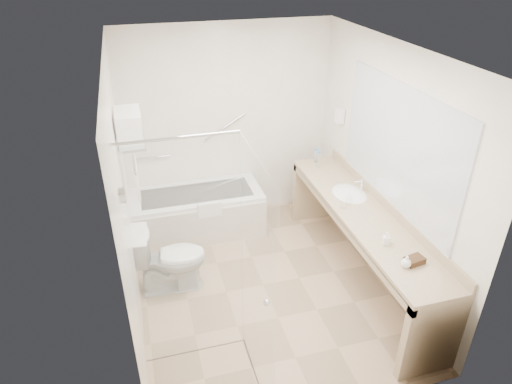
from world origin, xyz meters
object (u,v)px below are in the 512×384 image
object	(u,v)px
amenity_basket	(414,260)
vanity_counter	(362,229)
toilet	(170,259)
bathtub	(198,212)
water_bottle_left	(316,156)

from	to	relation	value
amenity_basket	vanity_counter	bearing A→B (deg)	91.76
toilet	amenity_basket	world-z (taller)	amenity_basket
bathtub	amenity_basket	size ratio (longest dim) A/B	9.61
bathtub	water_bottle_left	bearing A→B (deg)	-5.30
bathtub	water_bottle_left	world-z (taller)	water_bottle_left
amenity_basket	water_bottle_left	size ratio (longest dim) A/B	0.92
bathtub	vanity_counter	xyz separation A→B (m)	(1.52, -1.39, 0.36)
amenity_basket	toilet	bearing A→B (deg)	147.73
vanity_counter	amenity_basket	world-z (taller)	vanity_counter
toilet	amenity_basket	xyz separation A→B (m)	(2.00, -1.26, 0.51)
bathtub	toilet	bearing A→B (deg)	-114.34
bathtub	vanity_counter	world-z (taller)	vanity_counter
vanity_counter	toilet	size ratio (longest dim) A/B	3.56
bathtub	toilet	distance (m)	1.10
vanity_counter	amenity_basket	xyz separation A→B (m)	(0.03, -0.87, 0.24)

